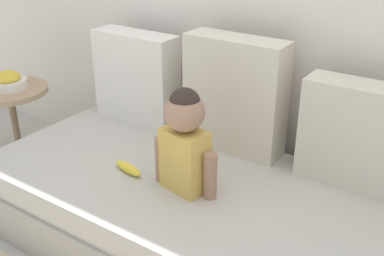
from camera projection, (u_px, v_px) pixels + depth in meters
ground_plane at (190, 245)px, 2.18m from camera, size 12.00×12.00×0.00m
couch at (190, 214)px, 2.11m from camera, size 1.93×0.94×0.36m
throw_pillow_left at (137, 78)px, 2.51m from camera, size 0.47×0.16×0.48m
throw_pillow_center at (235, 95)px, 2.19m from camera, size 0.48×0.16×0.55m
throw_pillow_right at (363, 137)px, 1.91m from camera, size 0.50×0.16×0.44m
toddler at (185, 138)px, 1.87m from camera, size 0.30×0.16×0.45m
banana at (128, 168)px, 2.08m from camera, size 0.18×0.08×0.04m
side_table at (12, 106)px, 2.72m from camera, size 0.43×0.43×0.49m
fruit_bowl at (8, 81)px, 2.66m from camera, size 0.22×0.22×0.10m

